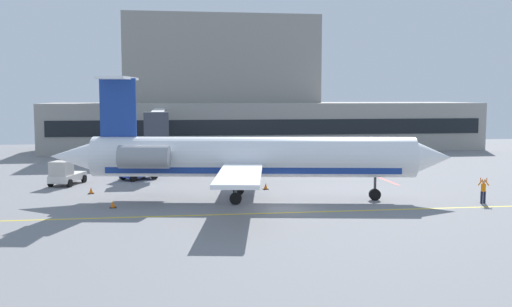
% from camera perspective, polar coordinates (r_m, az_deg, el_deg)
% --- Properties ---
extents(ground, '(120.00, 120.00, 0.11)m').
position_cam_1_polar(ground, '(42.54, 2.52, -5.36)').
color(ground, slate).
extents(terminal_building, '(63.70, 15.50, 20.01)m').
position_cam_1_polar(terminal_building, '(90.10, -0.76, 5.12)').
color(terminal_building, gray).
rests_on(terminal_building, ground).
extents(jet_bridge_west, '(2.40, 23.13, 6.42)m').
position_cam_1_polar(jet_bridge_west, '(68.77, -9.40, 3.05)').
color(jet_bridge_west, silver).
rests_on(jet_bridge_west, ground).
extents(regional_jet, '(30.88, 24.58, 9.45)m').
position_cam_1_polar(regional_jet, '(45.41, -0.94, -0.36)').
color(regional_jet, white).
rests_on(regional_jet, ground).
extents(baggage_tug, '(3.79, 3.51, 2.08)m').
position_cam_1_polar(baggage_tug, '(57.55, -11.52, -1.57)').
color(baggage_tug, '#19389E').
rests_on(baggage_tug, ground).
extents(pushback_tractor, '(3.03, 4.47, 2.24)m').
position_cam_1_polar(pushback_tractor, '(55.73, -17.92, -1.90)').
color(pushback_tractor, silver).
rests_on(pushback_tractor, ground).
extents(fuel_tank, '(6.21, 2.17, 2.32)m').
position_cam_1_polar(fuel_tank, '(70.97, -7.39, 0.14)').
color(fuel_tank, white).
rests_on(fuel_tank, ground).
extents(marshaller, '(0.82, 0.34, 1.94)m').
position_cam_1_polar(marshaller, '(47.37, 21.07, -3.33)').
color(marshaller, '#191E33').
rests_on(marshaller, ground).
extents(safety_cone_alpha, '(0.47, 0.47, 0.55)m').
position_cam_1_polar(safety_cone_alpha, '(43.85, -13.62, -4.79)').
color(safety_cone_alpha, orange).
rests_on(safety_cone_alpha, ground).
extents(safety_cone_bravo, '(0.47, 0.47, 0.55)m').
position_cam_1_polar(safety_cone_bravo, '(50.88, 0.95, -3.19)').
color(safety_cone_bravo, orange).
rests_on(safety_cone_bravo, ground).
extents(safety_cone_charlie, '(0.47, 0.47, 0.55)m').
position_cam_1_polar(safety_cone_charlie, '(50.49, -15.62, -3.47)').
color(safety_cone_charlie, orange).
rests_on(safety_cone_charlie, ground).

